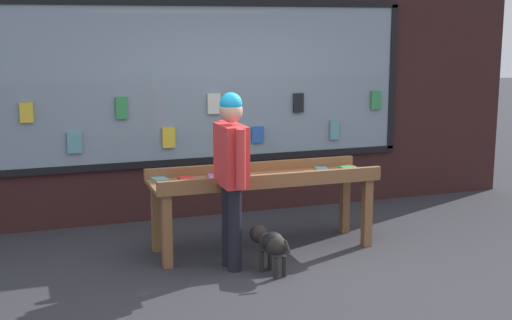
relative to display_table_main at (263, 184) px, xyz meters
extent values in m
plane|color=#2D2D33|center=(0.00, -0.84, -0.69)|extent=(40.00, 40.00, 0.00)
cube|color=#331919|center=(0.00, 1.56, 0.94)|extent=(8.09, 0.20, 3.26)
cube|color=gray|center=(-0.38, 1.43, 0.94)|extent=(5.39, 0.03, 1.87)
cube|color=black|center=(-0.38, 1.43, 1.88)|extent=(5.47, 0.06, 0.08)
cube|color=black|center=(-0.38, 1.43, 0.01)|extent=(5.47, 0.06, 0.08)
cube|color=black|center=(2.31, 1.43, 0.94)|extent=(0.08, 0.06, 1.87)
cube|color=yellow|center=(-2.25, 1.39, 0.68)|extent=(0.15, 0.03, 0.22)
cube|color=#5999A5|center=(-1.75, 1.39, 0.32)|extent=(0.17, 0.03, 0.24)
cube|color=#338C4C|center=(-1.21, 1.39, 0.69)|extent=(0.13, 0.03, 0.25)
cube|color=yellow|center=(-0.67, 1.39, 0.32)|extent=(0.15, 0.03, 0.24)
cube|color=silver|center=(-0.11, 1.39, 0.70)|extent=(0.16, 0.03, 0.25)
cube|color=#2659B2|center=(0.44, 1.39, 0.29)|extent=(0.15, 0.03, 0.20)
cube|color=black|center=(0.98, 1.39, 0.67)|extent=(0.13, 0.03, 0.24)
cube|color=#5999A5|center=(1.49, 1.39, 0.30)|extent=(0.12, 0.03, 0.25)
cube|color=#338C4C|center=(2.07, 1.39, 0.66)|extent=(0.14, 0.03, 0.24)
cube|color=brown|center=(-1.07, -0.25, -0.33)|extent=(0.09, 0.09, 0.73)
cube|color=brown|center=(1.08, -0.28, -0.33)|extent=(0.09, 0.09, 0.73)
cube|color=brown|center=(-1.07, 0.28, -0.33)|extent=(0.09, 0.09, 0.73)
cube|color=brown|center=(1.08, 0.25, -0.33)|extent=(0.09, 0.09, 0.73)
cube|color=brown|center=(0.00, 0.00, 0.05)|extent=(2.36, 0.72, 0.04)
cube|color=brown|center=(0.00, -0.32, 0.11)|extent=(2.35, 0.09, 0.12)
cube|color=brown|center=(0.01, 0.32, 0.11)|extent=(2.35, 0.09, 0.12)
cube|color=#5999A5|center=(-1.03, 0.23, 0.08)|extent=(0.17, 0.25, 0.02)
cube|color=red|center=(-0.78, 0.11, 0.09)|extent=(0.15, 0.23, 0.03)
cube|color=#994CA5|center=(-0.48, 0.12, 0.09)|extent=(0.17, 0.21, 0.03)
cube|color=black|center=(-0.28, -0.20, 0.09)|extent=(0.16, 0.22, 0.03)
cube|color=#5999A5|center=(0.03, -0.18, 0.09)|extent=(0.15, 0.23, 0.03)
cube|color=red|center=(0.25, -0.13, 0.08)|extent=(0.17, 0.20, 0.02)
cube|color=orange|center=(0.54, -0.04, 0.08)|extent=(0.18, 0.24, 0.02)
cube|color=#5999A5|center=(0.74, 0.15, 0.08)|extent=(0.18, 0.25, 0.02)
cube|color=#338C4C|center=(1.03, 0.09, 0.08)|extent=(0.15, 0.21, 0.02)
cylinder|color=black|center=(-0.49, -0.55, -0.28)|extent=(0.14, 0.14, 0.82)
cylinder|color=black|center=(-0.49, -0.39, -0.28)|extent=(0.14, 0.14, 0.82)
cube|color=red|center=(-0.49, -0.47, 0.42)|extent=(0.22, 0.46, 0.58)
cylinder|color=red|center=(-0.49, -0.76, 0.43)|extent=(0.09, 0.09, 0.55)
cylinder|color=red|center=(-0.49, -0.18, 0.43)|extent=(0.09, 0.09, 0.55)
sphere|color=tan|center=(-0.49, -0.47, 0.84)|extent=(0.22, 0.22, 0.22)
sphere|color=#19A5E0|center=(-0.49, -0.47, 0.91)|extent=(0.21, 0.21, 0.21)
ellipsoid|color=black|center=(-0.18, -0.78, -0.39)|extent=(0.29, 0.42, 0.20)
ellipsoid|color=black|center=(-0.18, -0.78, -0.38)|extent=(0.26, 0.28, 0.21)
sphere|color=black|center=(-0.24, -0.55, -0.36)|extent=(0.18, 0.18, 0.18)
cylinder|color=black|center=(-0.12, -0.99, -0.36)|extent=(0.05, 0.10, 0.12)
cylinder|color=black|center=(-0.16, -0.65, -0.59)|extent=(0.04, 0.04, 0.20)
cylinder|color=black|center=(-0.26, -0.68, -0.59)|extent=(0.04, 0.04, 0.20)
cylinder|color=black|center=(-0.10, -0.87, -0.59)|extent=(0.04, 0.04, 0.20)
cylinder|color=black|center=(-0.20, -0.90, -0.59)|extent=(0.04, 0.04, 0.20)
camera|label=1|loc=(-2.47, -6.77, 1.64)|focal=50.00mm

